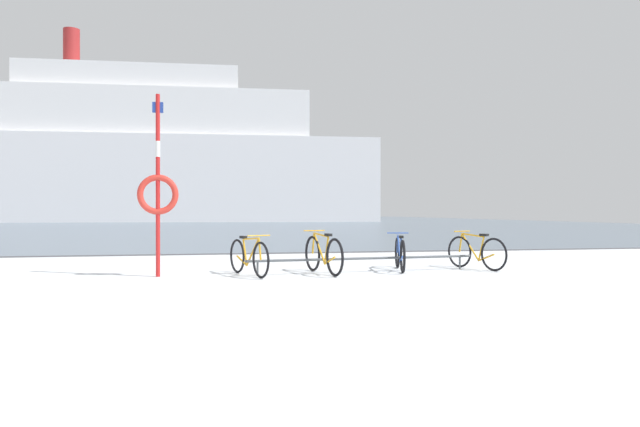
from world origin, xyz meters
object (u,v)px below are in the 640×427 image
(bicycle_1, at_px, (323,254))
(rescue_post, at_px, (158,190))
(bicycle_3, at_px, (476,252))
(ferry_ship, at_px, (141,158))
(bicycle_0, at_px, (249,257))
(bicycle_2, at_px, (400,254))

(bicycle_1, distance_m, rescue_post, 3.40)
(bicycle_3, relative_size, ferry_ship, 0.03)
(bicycle_1, xyz_separation_m, rescue_post, (-3.16, 0.09, 1.25))
(bicycle_3, height_order, ferry_ship, ferry_ship)
(bicycle_1, bearing_deg, bicycle_0, -178.10)
(bicycle_0, relative_size, bicycle_3, 1.07)
(bicycle_0, distance_m, ferry_ship, 60.72)
(bicycle_1, bearing_deg, ferry_ship, 99.60)
(bicycle_1, relative_size, ferry_ship, 0.03)
(bicycle_2, bearing_deg, ferry_ship, 101.23)
(bicycle_0, height_order, rescue_post, rescue_post)
(bicycle_2, xyz_separation_m, ferry_ship, (-11.78, 59.32, 7.15))
(bicycle_2, bearing_deg, bicycle_1, -169.63)
(rescue_post, bearing_deg, ferry_ship, 96.63)
(bicycle_0, xyz_separation_m, ferry_ship, (-8.61, 59.68, 7.14))
(bicycle_2, distance_m, rescue_post, 5.03)
(rescue_post, distance_m, ferry_ship, 60.22)
(bicycle_1, height_order, bicycle_3, bicycle_1)
(bicycle_2, bearing_deg, rescue_post, -177.44)
(bicycle_3, xyz_separation_m, rescue_post, (-6.54, -0.16, 1.27))
(rescue_post, xyz_separation_m, ferry_ship, (-6.92, 59.54, 5.87))
(bicycle_2, xyz_separation_m, bicycle_3, (1.68, -0.06, 0.01))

